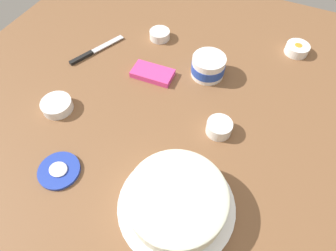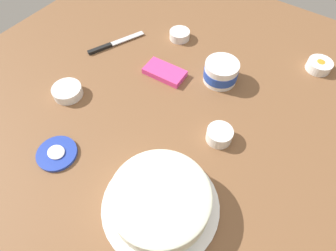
{
  "view_description": "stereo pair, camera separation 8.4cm",
  "coord_description": "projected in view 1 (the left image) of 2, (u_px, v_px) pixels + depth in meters",
  "views": [
    {
      "loc": [
        0.27,
        -0.55,
        0.72
      ],
      "look_at": [
        0.06,
        -0.11,
        0.04
      ],
      "focal_mm": 30.25,
      "sensor_mm": 36.0,
      "label": 1
    },
    {
      "loc": [
        0.34,
        -0.51,
        0.72
      ],
      "look_at": [
        0.06,
        -0.11,
        0.04
      ],
      "focal_mm": 30.25,
      "sensor_mm": 36.0,
      "label": 2
    }
  ],
  "objects": [
    {
      "name": "spreading_knife",
      "position": [
        92.0,
        52.0,
        1.08
      ],
      "size": [
        0.11,
        0.22,
        0.01
      ],
      "color": "silver",
      "rests_on": "ground_plane"
    },
    {
      "name": "sprinkle_bowl_green",
      "position": [
        160.0,
        35.0,
        1.12
      ],
      "size": [
        0.08,
        0.08,
        0.03
      ],
      "color": "white",
      "rests_on": "ground_plane"
    },
    {
      "name": "frosting_tub_lid",
      "position": [
        59.0,
        170.0,
        0.79
      ],
      "size": [
        0.12,
        0.12,
        0.02
      ],
      "color": "#233DAD",
      "rests_on": "ground_plane"
    },
    {
      "name": "frosting_tub",
      "position": [
        208.0,
        66.0,
        0.98
      ],
      "size": [
        0.12,
        0.12,
        0.08
      ],
      "color": "white",
      "rests_on": "ground_plane"
    },
    {
      "name": "candy_box_lower",
      "position": [
        153.0,
        73.0,
        1.0
      ],
      "size": [
        0.15,
        0.08,
        0.02
      ],
      "primitive_type": "cube",
      "rotation": [
        0.0,
        0.0,
        0.05
      ],
      "color": "#E53D8E",
      "rests_on": "ground_plane"
    },
    {
      "name": "ground_plane",
      "position": [
        165.0,
        101.0,
        0.94
      ],
      "size": [
        1.54,
        1.54,
        0.0
      ],
      "primitive_type": "plane",
      "color": "brown"
    },
    {
      "name": "sprinkle_bowl_rainbow",
      "position": [
        57.0,
        105.0,
        0.91
      ],
      "size": [
        0.1,
        0.1,
        0.03
      ],
      "color": "white",
      "rests_on": "ground_plane"
    },
    {
      "name": "frosted_cake",
      "position": [
        177.0,
        200.0,
        0.7
      ],
      "size": [
        0.3,
        0.3,
        0.09
      ],
      "color": "white",
      "rests_on": "ground_plane"
    },
    {
      "name": "sprinkle_bowl_blue",
      "position": [
        219.0,
        127.0,
        0.86
      ],
      "size": [
        0.08,
        0.08,
        0.04
      ],
      "color": "white",
      "rests_on": "ground_plane"
    },
    {
      "name": "sprinkle_bowl_orange",
      "position": [
        297.0,
        49.0,
        1.07
      ],
      "size": [
        0.09,
        0.09,
        0.04
      ],
      "color": "white",
      "rests_on": "ground_plane"
    }
  ]
}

